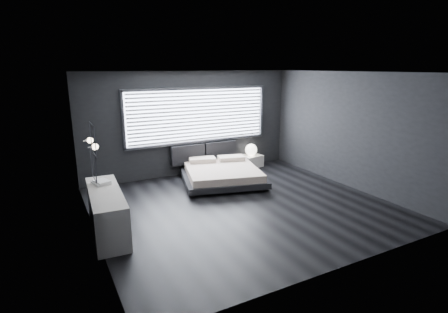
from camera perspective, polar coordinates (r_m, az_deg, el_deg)
room at (r=7.20m, az=3.17°, el=2.36°), size 6.04×6.00×2.80m
window at (r=9.61m, az=-4.12°, el=6.69°), size 4.14×0.09×1.52m
headboard at (r=9.81m, az=-3.21°, el=0.67°), size 1.96×0.16×0.52m
sconce_near at (r=6.26m, az=-20.34°, el=1.49°), size 0.18×0.11×0.11m
sconce_far at (r=6.84m, az=-21.05°, el=2.48°), size 0.18×0.11×0.11m
wall_art_upper at (r=5.61m, az=-20.62°, el=2.67°), size 0.01×0.48×0.48m
wall_art_lower at (r=5.96m, az=-20.55°, el=-1.33°), size 0.01×0.48×0.48m
bed at (r=8.99m, az=-0.30°, el=-2.80°), size 2.40×2.34×0.51m
nightstand at (r=10.47m, az=4.43°, el=-0.70°), size 0.67×0.59×0.35m
orb_lamp at (r=10.34m, az=4.44°, el=1.11°), size 0.35×0.35×0.35m
dresser at (r=6.68m, az=-18.58°, el=-8.51°), size 0.66×1.96×0.77m
book_stack at (r=6.95m, az=-19.39°, el=-3.98°), size 0.34×0.40×0.07m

